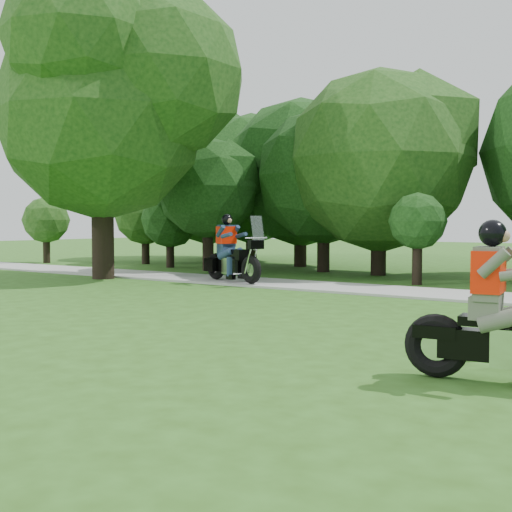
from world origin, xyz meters
The scene contains 5 objects.
ground centered at (0.00, 0.00, 0.00)m, with size 100.00×100.00×0.00m, color #2D5317.
walkway centered at (0.00, 8.00, 0.03)m, with size 60.00×2.20×0.06m, color #9B9B96.
big_tree_west centered at (-10.54, 6.85, 5.76)m, with size 8.64×6.56×9.96m.
chopper_motorcycle centered at (3.15, 0.04, 0.66)m, with size 2.49×0.75×1.78m.
touring_motorcycle centered at (-6.31, 7.52, 0.76)m, with size 2.48×1.31×1.94m.
Camera 1 is at (4.84, -7.08, 1.75)m, focal length 45.00 mm.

